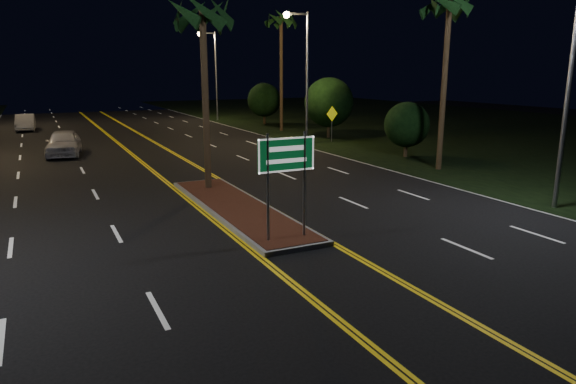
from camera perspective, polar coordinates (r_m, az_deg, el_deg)
ground at (r=13.32m, az=5.18°, el=-9.12°), size 120.00×120.00×0.00m
grass_right at (r=51.14m, az=19.64°, el=6.83°), size 40.00×110.00×0.01m
median_island at (r=19.30m, az=-5.66°, el=-1.75°), size 2.25×10.25×0.17m
highway_sign at (r=15.01m, az=-0.18°, el=3.06°), size 1.80×0.08×3.20m
streetlight_right_near at (r=21.18m, az=28.49°, el=13.33°), size 1.91×0.44×9.00m
streetlight_right_mid at (r=36.71m, az=1.60°, el=14.19°), size 1.91×0.44×9.00m
streetlight_right_far at (r=55.20m, az=-8.40°, el=13.75°), size 1.91×0.44×9.00m
palm_median at (r=22.07m, az=-9.50°, el=18.85°), size 2.40×2.40×8.30m
palm_right_near at (r=28.10m, az=17.51°, el=19.13°), size 2.40×2.40×9.30m
palm_right_far at (r=45.02m, az=-0.77°, el=18.47°), size 2.40×2.40×10.30m
shrub_near at (r=31.75m, az=13.06°, el=7.30°), size 2.70×2.70×3.30m
shrub_mid at (r=40.17m, az=4.57°, el=9.90°), size 3.78×3.78×4.62m
shrub_far at (r=50.79m, az=-2.67°, el=10.18°), size 3.24×3.24×3.96m
car_near at (r=34.45m, az=-23.68°, el=5.25°), size 3.11×5.78×1.83m
car_far at (r=50.76m, az=-27.18°, el=7.03°), size 2.28×4.98×1.63m
warning_sign at (r=37.89m, az=4.91°, el=8.12°), size 1.06×0.30×2.59m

